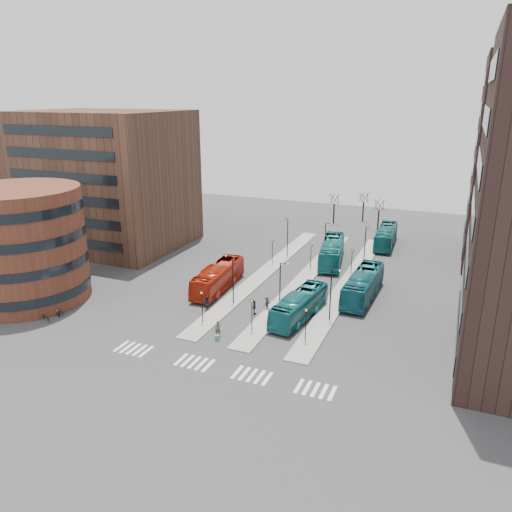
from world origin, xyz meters
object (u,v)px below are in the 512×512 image
at_px(traveller, 218,329).
at_px(teal_bus_b, 332,252).
at_px(bicycle_near, 45,317).
at_px(teal_bus_d, 386,236).
at_px(commuter_c, 267,303).
at_px(teal_bus_a, 299,306).
at_px(suitcase, 217,338).
at_px(commuter_b, 254,307).
at_px(red_bus, 218,277).
at_px(bicycle_far, 57,312).
at_px(commuter_a, 207,303).
at_px(teal_bus_c, 363,285).
at_px(bicycle_mid, 56,312).

bearing_deg(traveller, teal_bus_b, 58.87).
distance_m(traveller, bicycle_near, 20.12).
height_order(teal_bus_d, commuter_c, teal_bus_d).
bearing_deg(teal_bus_a, teal_bus_b, 101.03).
bearing_deg(traveller, bicycle_near, 170.82).
xyz_separation_m(suitcase, commuter_b, (1.08, 7.49, 0.56)).
bearing_deg(teal_bus_a, red_bus, 167.47).
distance_m(teal_bus_d, traveller, 42.15).
xyz_separation_m(commuter_c, bicycle_far, (-21.91, -10.83, -0.35)).
distance_m(teal_bus_b, bicycle_near, 40.90).
height_order(commuter_a, commuter_b, commuter_a).
relative_size(teal_bus_c, teal_bus_d, 1.05).
bearing_deg(teal_bus_d, traveller, -108.05).
bearing_deg(teal_bus_c, suitcase, -122.54).
xyz_separation_m(teal_bus_c, traveller, (-12.07, -16.40, -0.83)).
bearing_deg(bicycle_mid, teal_bus_d, -19.12).
relative_size(teal_bus_d, traveller, 6.64).
distance_m(commuter_b, bicycle_near, 23.68).
distance_m(commuter_a, commuter_b, 5.68).
xyz_separation_m(commuter_b, bicycle_far, (-21.06, -9.03, -0.40)).
height_order(traveller, commuter_b, traveller).
bearing_deg(teal_bus_c, teal_bus_a, -120.71).
bearing_deg(red_bus, suitcase, -66.80).
xyz_separation_m(commuter_b, bicycle_near, (-21.06, -10.84, -0.36)).
bearing_deg(bicycle_far, teal_bus_a, -69.02).
bearing_deg(commuter_b, bicycle_far, 95.78).
bearing_deg(traveller, teal_bus_a, 28.56).
bearing_deg(bicycle_near, commuter_c, -39.05).
relative_size(teal_bus_b, bicycle_mid, 7.08).
distance_m(suitcase, commuter_a, 7.81).
bearing_deg(bicycle_near, commuter_b, -41.77).
bearing_deg(teal_bus_d, teal_bus_a, -100.73).
distance_m(suitcase, teal_bus_d, 42.88).
distance_m(red_bus, bicycle_mid, 20.07).
relative_size(suitcase, red_bus, 0.05).
bearing_deg(teal_bus_c, teal_bus_d, 93.81).
relative_size(red_bus, bicycle_near, 6.41).
relative_size(teal_bus_b, bicycle_far, 7.56).
xyz_separation_m(teal_bus_a, commuter_b, (-5.14, -1.02, -0.70)).
bearing_deg(bicycle_mid, bicycle_near, -163.54).
xyz_separation_m(teal_bus_a, teal_bus_d, (4.71, 32.93, 0.10)).
xyz_separation_m(red_bus, teal_bus_a, (12.56, -4.42, -0.12)).
xyz_separation_m(teal_bus_d, bicycle_mid, (-30.90, -43.19, -1.10)).
relative_size(suitcase, teal_bus_d, 0.05).
distance_m(teal_bus_d, commuter_c, 33.40).
distance_m(bicycle_near, bicycle_mid, 1.59).
bearing_deg(bicycle_far, teal_bus_d, -35.73).
bearing_deg(commuter_c, bicycle_mid, -42.71).
xyz_separation_m(suitcase, bicycle_mid, (-19.98, -1.75, 0.25)).
bearing_deg(bicycle_far, suitcase, -85.60).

